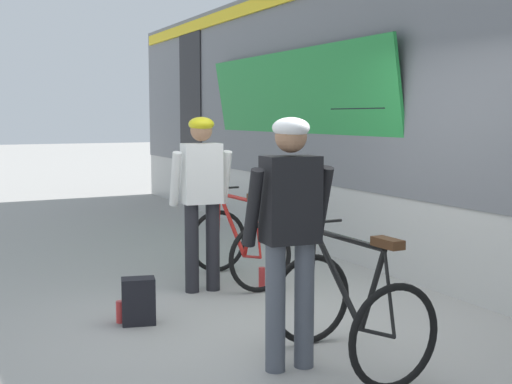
# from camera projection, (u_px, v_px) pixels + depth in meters

# --- Properties ---
(ground_plane) EXTENTS (80.00, 80.00, 0.00)m
(ground_plane) POSITION_uv_depth(u_px,v_px,m) (304.00, 326.00, 5.74)
(ground_plane) COLOR #A09E99
(train_car) EXTENTS (3.17, 17.78, 3.88)m
(train_car) POSITION_uv_depth(u_px,v_px,m) (496.00, 99.00, 7.93)
(train_car) COLOR slate
(train_car) RESTS_ON ground
(cyclist_near_in_dark) EXTENTS (0.63, 0.34, 1.76)m
(cyclist_near_in_dark) POSITION_uv_depth(u_px,v_px,m) (290.00, 221.00, 4.65)
(cyclist_near_in_dark) COLOR #4C515B
(cyclist_near_in_dark) RESTS_ON ground
(cyclist_far_in_white) EXTENTS (0.63, 0.34, 1.76)m
(cyclist_far_in_white) POSITION_uv_depth(u_px,v_px,m) (202.00, 188.00, 6.76)
(cyclist_far_in_white) COLOR #232328
(cyclist_far_in_white) RESTS_ON ground
(bicycle_near_black) EXTENTS (0.73, 1.08, 0.99)m
(bicycle_near_black) POSITION_uv_depth(u_px,v_px,m) (349.00, 310.00, 4.79)
(bicycle_near_black) COLOR black
(bicycle_near_black) RESTS_ON ground
(bicycle_far_red) EXTENTS (0.75, 1.10, 0.99)m
(bicycle_far_red) POSITION_uv_depth(u_px,v_px,m) (238.00, 245.00, 7.23)
(bicycle_far_red) COLOR black
(bicycle_far_red) RESTS_ON ground
(backpack_on_platform) EXTENTS (0.31, 0.24, 0.40)m
(backpack_on_platform) POSITION_uv_depth(u_px,v_px,m) (139.00, 301.00, 5.76)
(backpack_on_platform) COLOR black
(backpack_on_platform) RESTS_ON ground
(water_bottle_near_the_bikes) EXTENTS (0.07, 0.07, 0.21)m
(water_bottle_near_the_bikes) POSITION_uv_depth(u_px,v_px,m) (262.00, 277.00, 7.02)
(water_bottle_near_the_bikes) COLOR red
(water_bottle_near_the_bikes) RESTS_ON ground
(water_bottle_by_the_backpack) EXTENTS (0.08, 0.08, 0.19)m
(water_bottle_by_the_backpack) POSITION_uv_depth(u_px,v_px,m) (121.00, 312.00, 5.81)
(water_bottle_by_the_backpack) COLOR red
(water_bottle_by_the_backpack) RESTS_ON ground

